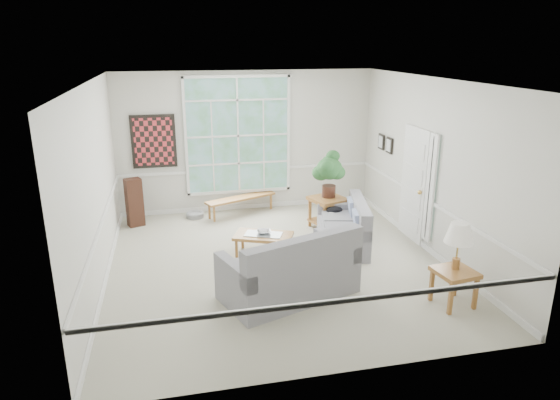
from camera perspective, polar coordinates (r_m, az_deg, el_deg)
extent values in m
cube|color=#A7A38F|center=(8.46, -0.37, -7.28)|extent=(5.50, 6.00, 0.01)
cube|color=white|center=(7.69, -0.41, 13.48)|extent=(5.50, 6.00, 0.02)
cube|color=silver|center=(10.82, -3.77, 6.64)|extent=(5.50, 0.02, 3.00)
cube|color=silver|center=(5.20, 6.63, -5.80)|extent=(5.50, 0.02, 3.00)
cube|color=silver|center=(7.86, -20.40, 1.32)|extent=(0.02, 6.00, 3.00)
cube|color=silver|center=(8.92, 17.19, 3.50)|extent=(0.02, 6.00, 3.00)
cube|color=white|center=(10.72, -4.81, 7.34)|extent=(2.30, 0.08, 2.40)
cube|color=white|center=(9.52, 14.99, 1.75)|extent=(0.08, 0.90, 2.10)
cube|color=white|center=(8.96, 16.86, 1.27)|extent=(0.08, 0.26, 1.90)
cube|color=maroon|center=(10.64, -14.24, 6.50)|extent=(0.90, 0.06, 1.10)
cube|color=black|center=(10.40, 12.34, 6.11)|extent=(0.04, 0.26, 0.32)
cube|color=black|center=(10.76, 11.46, 6.54)|extent=(0.04, 0.26, 0.32)
cube|color=gray|center=(9.07, 7.14, -2.73)|extent=(1.14, 1.71, 0.85)
cube|color=gray|center=(7.25, 1.01, -7.16)|extent=(2.13, 1.58, 1.03)
cube|color=#99622E|center=(8.73, -1.90, -5.09)|extent=(1.12, 0.89, 0.37)
imported|color=#A0A0A5|center=(8.68, -1.88, -3.65)|extent=(0.33, 0.33, 0.07)
cube|color=#99622E|center=(10.78, -4.48, -0.63)|extent=(1.59, 0.91, 0.37)
cube|color=#99622E|center=(9.95, 5.44, -1.46)|extent=(0.79, 0.79, 0.63)
cube|color=#99622E|center=(7.51, 19.20, -9.42)|extent=(0.59, 0.59, 0.53)
cylinder|color=slate|center=(10.72, -9.69, -1.67)|extent=(0.50, 0.50, 0.11)
cube|color=#381D13|center=(10.39, -16.31, -0.26)|extent=(0.37, 0.33, 0.98)
ellipsoid|color=black|center=(9.55, 6.24, -1.10)|extent=(0.34, 0.26, 0.15)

